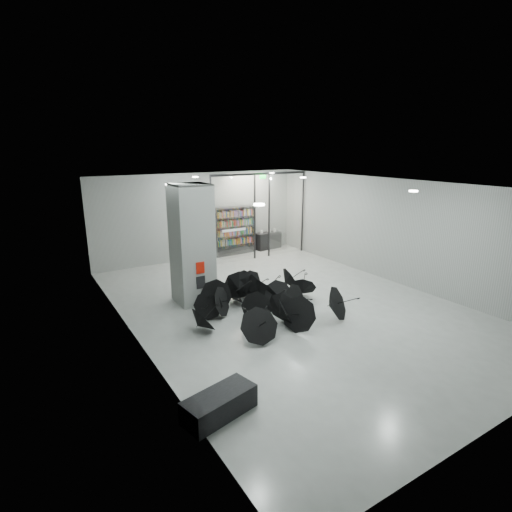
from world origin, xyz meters
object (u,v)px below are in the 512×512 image
umbrella_cluster (261,303)px  bookshelf (234,231)px  shop_counter (268,240)px  bench (219,404)px  column (192,244)px

umbrella_cluster → bookshelf: bearing=68.0°
umbrella_cluster → shop_counter: bearing=55.3°
bench → shop_counter: size_ratio=1.04×
column → bookshelf: bearing=48.6°
bookshelf → shop_counter: (1.99, 0.04, -0.74)m
column → shop_counter: 7.96m
bench → bookshelf: (6.18, 10.68, 0.93)m
bookshelf → umbrella_cluster: bearing=-114.1°
column → umbrella_cluster: 3.02m
bench → umbrella_cluster: bearing=35.2°
shop_counter → bookshelf: bearing=173.5°
column → shop_counter: bearing=37.8°
column → bookshelf: (4.18, 4.75, -0.83)m
column → bookshelf: size_ratio=1.71×
column → shop_counter: column is taller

